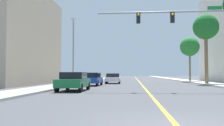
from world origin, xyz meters
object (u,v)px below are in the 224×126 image
traffic_signal_mast (197,27)px  car_blue (92,79)px  palm_mid (206,28)px  car_green (74,81)px  palm_far (190,47)px  car_white (113,78)px  street_lamp (73,47)px

traffic_signal_mast → car_blue: 12.77m
traffic_signal_mast → palm_mid: 13.09m
traffic_signal_mast → car_green: size_ratio=2.87×
palm_far → palm_mid: bearing=-90.3°
car_blue → palm_far: bearing=-133.5°
traffic_signal_mast → car_white: traffic_signal_mast is taller
traffic_signal_mast → palm_mid: (4.25, 12.18, 2.18)m
car_green → palm_mid: bearing=-136.7°
car_green → car_blue: (0.08, 8.25, -0.01)m
palm_mid → car_blue: (-13.80, -4.85, -6.41)m
traffic_signal_mast → car_green: traffic_signal_mast is taller
car_white → car_green: bearing=-99.4°
car_white → car_green: car_green is taller
palm_mid → car_white: size_ratio=1.88×
street_lamp → palm_far: bearing=41.0°
car_white → car_green: 14.87m
car_white → car_blue: car_blue is taller
traffic_signal_mast → car_white: bearing=119.2°
palm_mid → car_green: 20.12m
traffic_signal_mast → car_blue: bearing=142.5°
street_lamp → car_white: (3.96, 6.60, -3.59)m
palm_mid → car_green: bearing=-136.7°
traffic_signal_mast → street_lamp: 13.79m
car_blue → street_lamp: bearing=3.9°
street_lamp → car_white: bearing=59.0°
street_lamp → car_white: 8.49m
palm_mid → car_green: size_ratio=2.17×
car_white → palm_mid: bearing=-10.1°
traffic_signal_mast → street_lamp: (-11.71, 7.25, -0.68)m
traffic_signal_mast → car_blue: traffic_signal_mast is taller
palm_far → traffic_signal_mast: bearing=-101.5°
street_lamp → palm_far: 21.26m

